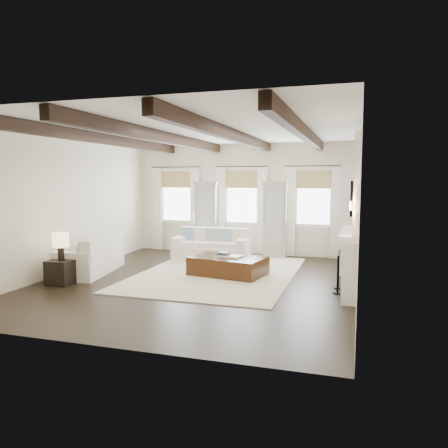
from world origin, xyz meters
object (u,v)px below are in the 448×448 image
(side_table_front, at_px, (62,272))
(side_table_back, at_px, (200,242))
(sofa_left, at_px, (92,258))
(ottoman, at_px, (228,266))
(sofa_back, at_px, (212,247))

(side_table_front, relative_size, side_table_back, 0.85)
(side_table_back, bearing_deg, side_table_front, -106.26)
(sofa_left, height_order, ottoman, sofa_left)
(ottoman, xyz_separation_m, side_table_back, (-1.75, 2.86, 0.09))
(sofa_back, relative_size, side_table_back, 3.41)
(side_table_back, bearing_deg, ottoman, -58.58)
(sofa_left, distance_m, side_table_back, 3.79)
(sofa_back, xyz_separation_m, ottoman, (0.95, -1.66, -0.13))
(side_table_front, bearing_deg, side_table_back, 73.74)
(ottoman, bearing_deg, sofa_left, -157.05)
(sofa_left, bearing_deg, sofa_back, 47.12)
(sofa_back, relative_size, side_table_front, 4.02)
(side_table_front, height_order, side_table_back, side_table_back)
(ottoman, distance_m, side_table_back, 3.35)
(ottoman, height_order, side_table_back, side_table_back)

